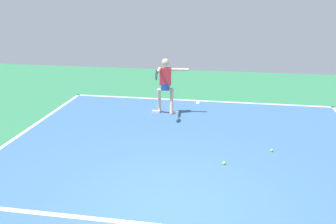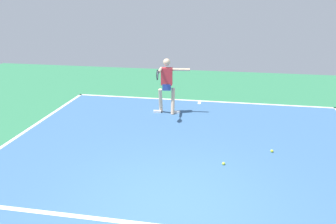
# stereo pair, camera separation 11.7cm
# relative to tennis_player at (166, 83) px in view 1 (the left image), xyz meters

# --- Properties ---
(ground_plane) EXTENTS (22.48, 22.48, 0.00)m
(ground_plane) POSITION_rel_tennis_player_xyz_m (-0.92, 4.77, -0.99)
(ground_plane) COLOR #2D754C
(court_surface) EXTENTS (9.02, 12.58, 0.00)m
(court_surface) POSITION_rel_tennis_player_xyz_m (-0.92, 4.77, -0.99)
(court_surface) COLOR #38608E
(court_surface) RESTS_ON ground_plane
(court_line_baseline_near) EXTENTS (9.02, 0.10, 0.01)m
(court_line_baseline_near) POSITION_rel_tennis_player_xyz_m (-0.92, -1.47, -0.99)
(court_line_baseline_near) COLOR white
(court_line_baseline_near) RESTS_ON ground_plane
(court_line_centre_mark) EXTENTS (0.10, 0.30, 0.01)m
(court_line_centre_mark) POSITION_rel_tennis_player_xyz_m (-0.92, -1.27, -0.99)
(court_line_centre_mark) COLOR white
(court_line_centre_mark) RESTS_ON ground_plane
(tennis_player) EXTENTS (1.12, 1.22, 1.73)m
(tennis_player) POSITION_rel_tennis_player_xyz_m (0.00, 0.00, 0.00)
(tennis_player) COLOR beige
(tennis_player) RESTS_ON ground_plane
(tennis_ball_far_corner) EXTENTS (0.07, 0.07, 0.07)m
(tennis_ball_far_corner) POSITION_rel_tennis_player_xyz_m (-1.81, 3.06, -0.96)
(tennis_ball_far_corner) COLOR #C6E53D
(tennis_ball_far_corner) RESTS_ON ground_plane
(tennis_ball_near_service_line) EXTENTS (0.07, 0.07, 0.07)m
(tennis_ball_near_service_line) POSITION_rel_tennis_player_xyz_m (-2.92, 2.24, -0.96)
(tennis_ball_near_service_line) COLOR #CCE033
(tennis_ball_near_service_line) RESTS_ON ground_plane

